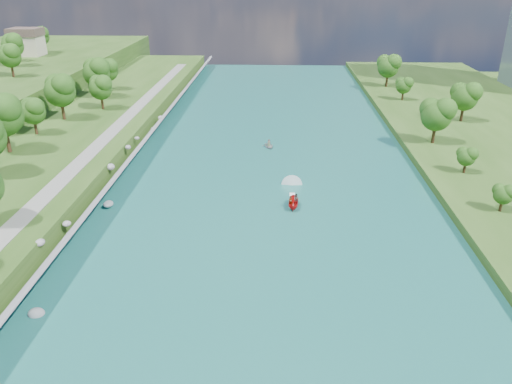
{
  "coord_description": "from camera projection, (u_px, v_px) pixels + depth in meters",
  "views": [
    {
      "loc": [
        1.45,
        -57.4,
        33.92
      ],
      "look_at": [
        -1.66,
        12.99,
        2.5
      ],
      "focal_mm": 35.0,
      "sensor_mm": 36.0,
      "label": 1
    }
  ],
  "objects": [
    {
      "name": "raft",
      "position": [
        269.0,
        145.0,
        103.82
      ],
      "size": [
        3.23,
        3.85,
        1.7
      ],
      "rotation": [
        0.0,
        0.0,
        0.31
      ],
      "color": "gray",
      "rests_on": "river_water"
    },
    {
      "name": "riprap_bank",
      "position": [
        115.0,
        178.0,
        84.12
      ],
      "size": [
        5.34,
        236.0,
        4.65
      ],
      "color": "slate",
      "rests_on": "ground"
    },
    {
      "name": "trees_ridge",
      "position": [
        20.0,
        46.0,
        142.78
      ],
      "size": [
        16.09,
        46.27,
        10.69
      ],
      "color": "#1A4D14",
      "rests_on": "ridge_west"
    },
    {
      "name": "riverside_path",
      "position": [
        76.0,
        166.0,
        84.35
      ],
      "size": [
        3.0,
        200.0,
        0.1
      ],
      "primitive_type": "cube",
      "color": "gray",
      "rests_on": "berm_west"
    },
    {
      "name": "ground",
      "position": [
        264.0,
        249.0,
        66.24
      ],
      "size": [
        260.0,
        260.0,
        0.0
      ],
      "primitive_type": "plane",
      "color": "#2D5119",
      "rests_on": "ground"
    },
    {
      "name": "ridge_west",
      "position": [
        7.0,
        74.0,
        154.41
      ],
      "size": [
        60.0,
        120.0,
        9.0
      ],
      "primitive_type": "cube",
      "color": "#2D5119",
      "rests_on": "ground"
    },
    {
      "name": "motorboat",
      "position": [
        293.0,
        199.0,
        78.91
      ],
      "size": [
        3.6,
        18.82,
        2.07
      ],
      "rotation": [
        0.0,
        0.0,
        3.07
      ],
      "color": "red",
      "rests_on": "river_water"
    },
    {
      "name": "river_water",
      "position": [
        268.0,
        189.0,
        84.47
      ],
      "size": [
        55.0,
        240.0,
        0.1
      ],
      "primitive_type": "cube",
      "color": "#196058",
      "rests_on": "ground"
    },
    {
      "name": "trees_east",
      "position": [
        443.0,
        109.0,
        107.39
      ],
      "size": [
        17.68,
        143.2,
        11.34
      ],
      "color": "#1A4D14",
      "rests_on": "berm_east"
    }
  ]
}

